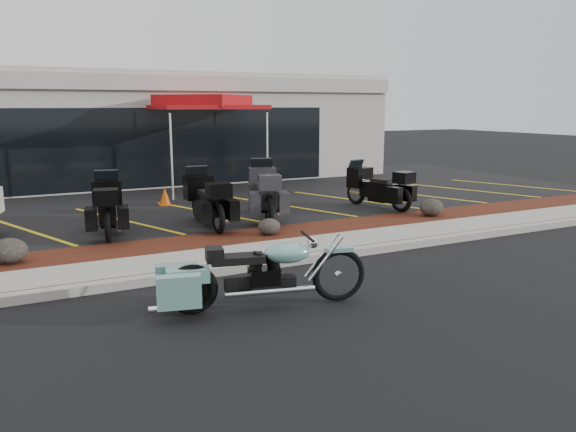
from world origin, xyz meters
TOP-DOWN VIEW (x-y plane):
  - ground at (0.00, 0.00)m, footprint 90.00×90.00m
  - curb at (0.00, 0.90)m, footprint 24.00×0.25m
  - sidewalk at (0.00, 1.60)m, footprint 24.00×1.20m
  - mulch_bed at (0.00, 2.80)m, footprint 24.00×1.20m
  - upper_lot at (0.00, 8.20)m, footprint 26.00×9.60m
  - dealership_building at (0.00, 14.47)m, footprint 18.00×8.16m
  - boulder_left at (-4.73, 2.68)m, footprint 0.63×0.53m
  - boulder_mid at (0.26, 2.64)m, footprint 0.50×0.41m
  - boulder_right at (4.75, 2.70)m, footprint 0.62×0.52m
  - hero_cruiser at (-0.39, -1.20)m, footprint 3.14×1.43m
  - touring_black_front at (-2.65, 5.11)m, footprint 1.22×2.36m
  - touring_black_mid at (-0.60, 4.90)m, footprint 0.96×2.31m
  - touring_grey at (1.22, 5.16)m, footprint 1.65×2.59m
  - touring_black_rear at (4.03, 4.99)m, footprint 1.32×2.30m
  - traffic_cone at (-0.77, 7.30)m, footprint 0.35×0.35m
  - popup_canopy at (1.20, 9.61)m, footprint 4.23×4.23m

SIDE VIEW (x-z plane):
  - ground at x=0.00m, z-range 0.00..0.00m
  - curb at x=0.00m, z-range 0.00..0.15m
  - sidewalk at x=0.00m, z-range 0.00..0.15m
  - upper_lot at x=0.00m, z-range 0.00..0.15m
  - mulch_bed at x=0.00m, z-range 0.00..0.16m
  - boulder_mid at x=0.26m, z-range 0.16..0.51m
  - boulder_right at x=4.75m, z-range 0.16..0.60m
  - boulder_left at x=-4.73m, z-range 0.16..0.61m
  - traffic_cone at x=-0.77m, z-range 0.15..0.64m
  - hero_cruiser at x=-0.39m, z-range 0.00..1.07m
  - touring_black_rear at x=4.03m, z-range 0.15..1.41m
  - touring_black_front at x=-2.65m, z-range 0.15..1.46m
  - touring_black_mid at x=-0.60m, z-range 0.15..1.47m
  - touring_grey at x=1.22m, z-range 0.15..1.56m
  - dealership_building at x=0.00m, z-range 0.01..4.01m
  - popup_canopy at x=1.20m, z-range 1.40..4.45m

